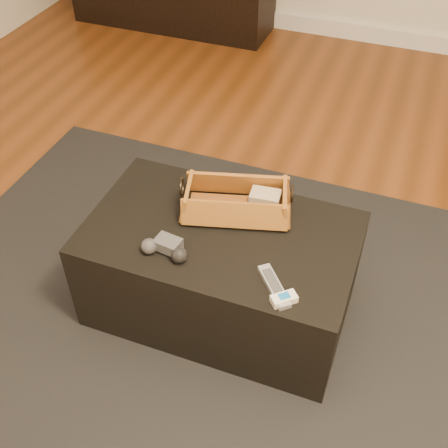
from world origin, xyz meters
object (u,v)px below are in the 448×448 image
(ottoman, at_px, (221,270))
(game_controller, at_px, (166,248))
(silver_remote, at_px, (274,286))
(wicker_basket, at_px, (236,202))
(tv_remote, at_px, (230,209))
(cream_gadget, at_px, (284,299))

(ottoman, distance_m, game_controller, 0.33)
(silver_remote, bearing_deg, wicker_basket, 128.17)
(tv_remote, relative_size, game_controller, 1.23)
(wicker_basket, height_order, silver_remote, wicker_basket)
(wicker_basket, distance_m, game_controller, 0.33)
(ottoman, bearing_deg, game_controller, -128.31)
(tv_remote, bearing_deg, silver_remote, -69.62)
(wicker_basket, relative_size, game_controller, 2.55)
(silver_remote, height_order, cream_gadget, cream_gadget)
(tv_remote, height_order, game_controller, game_controller)
(cream_gadget, bearing_deg, ottoman, 142.42)
(tv_remote, height_order, silver_remote, tv_remote)
(tv_remote, height_order, cream_gadget, tv_remote)
(game_controller, bearing_deg, tv_remote, 63.16)
(ottoman, bearing_deg, wicker_basket, 82.28)
(tv_remote, bearing_deg, wicker_basket, 30.87)
(ottoman, xyz_separation_m, wicker_basket, (0.02, 0.12, 0.26))
(wicker_basket, bearing_deg, game_controller, -117.67)
(silver_remote, bearing_deg, ottoman, 143.64)
(ottoman, height_order, tv_remote, tv_remote)
(game_controller, bearing_deg, cream_gadget, -7.82)
(tv_remote, bearing_deg, cream_gadget, -69.02)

